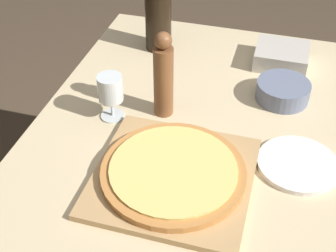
% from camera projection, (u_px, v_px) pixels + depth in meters
% --- Properties ---
extents(dining_table, '(0.89, 1.40, 0.77)m').
position_uv_depth(dining_table, '(183.00, 178.00, 1.30)').
color(dining_table, '#CCB78E').
rests_on(dining_table, ground_plane).
extents(cutting_board, '(0.38, 0.38, 0.02)m').
position_uv_depth(cutting_board, '(173.00, 177.00, 1.15)').
color(cutting_board, tan).
rests_on(cutting_board, dining_table).
extents(pizza, '(0.36, 0.36, 0.02)m').
position_uv_depth(pizza, '(173.00, 171.00, 1.14)').
color(pizza, '#BC7A3D').
rests_on(pizza, cutting_board).
extents(wine_bottle, '(0.09, 0.09, 0.36)m').
position_uv_depth(wine_bottle, '(158.00, 10.00, 1.56)').
color(wine_bottle, black).
rests_on(wine_bottle, dining_table).
extents(pepper_mill, '(0.06, 0.06, 0.26)m').
position_uv_depth(pepper_mill, '(163.00, 76.00, 1.29)').
color(pepper_mill, brown).
rests_on(pepper_mill, dining_table).
extents(wine_glass, '(0.07, 0.07, 0.14)m').
position_uv_depth(wine_glass, '(110.00, 90.00, 1.29)').
color(wine_glass, silver).
rests_on(wine_glass, dining_table).
extents(small_bowl, '(0.16, 0.16, 0.06)m').
position_uv_depth(small_bowl, '(283.00, 91.00, 1.40)').
color(small_bowl, slate).
rests_on(small_bowl, dining_table).
extents(dinner_plate, '(0.21, 0.21, 0.01)m').
position_uv_depth(dinner_plate, '(298.00, 164.00, 1.19)').
color(dinner_plate, white).
rests_on(dinner_plate, dining_table).
extents(food_container, '(0.17, 0.16, 0.06)m').
position_uv_depth(food_container, '(281.00, 56.00, 1.55)').
color(food_container, '#BCB7AD').
rests_on(food_container, dining_table).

